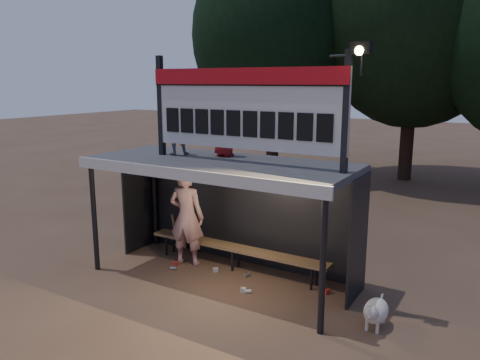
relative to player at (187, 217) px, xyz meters
name	(u,v)px	position (x,y,z in m)	size (l,w,h in m)	color
ground	(221,278)	(1.00, -0.27, -1.02)	(80.00, 80.00, 0.00)	brown
player	(187,217)	(0.00, 0.00, 0.00)	(0.74, 0.49, 2.04)	silver
child_a	(176,129)	(-0.10, -0.14, 1.80)	(0.49, 0.38, 1.01)	slate
child_b	(224,129)	(0.82, 0.18, 1.83)	(0.52, 0.34, 1.06)	maroon
dugout_shelter	(227,183)	(1.00, -0.03, 0.83)	(5.10, 2.08, 2.32)	#3F3F42
scoreboard_assembly	(246,106)	(1.55, -0.28, 2.31)	(4.10, 0.27, 1.99)	black
bench	(235,249)	(1.00, 0.28, -0.59)	(4.00, 0.35, 0.48)	olive
tree_left	(274,35)	(-3.00, 9.73, 4.49)	(6.46, 6.46, 9.27)	black
tree_mid	(416,13)	(2.00, 11.23, 5.15)	(7.22, 7.22, 10.36)	black
dog	(375,311)	(4.06, -0.59, -0.74)	(0.36, 0.81, 0.49)	white
bats	(182,233)	(-0.56, 0.55, -0.59)	(0.48, 0.33, 0.84)	olive
litter	(226,274)	(1.02, -0.13, -0.98)	(3.43, 1.23, 0.08)	red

